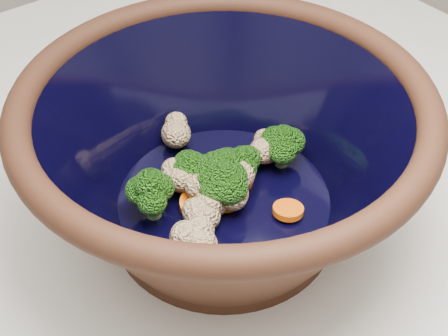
{
  "coord_description": "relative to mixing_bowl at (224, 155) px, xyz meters",
  "views": [
    {
      "loc": [
        -0.15,
        -0.24,
        1.35
      ],
      "look_at": [
        0.1,
        0.08,
        0.97
      ],
      "focal_mm": 50.0,
      "sensor_mm": 36.0,
      "label": 1
    }
  ],
  "objects": [
    {
      "name": "vegetable_pile",
      "position": [
        -0.01,
        0.01,
        -0.03
      ],
      "size": [
        0.18,
        0.17,
        0.06
      ],
      "color": "#608442",
      "rests_on": "mixing_bowl"
    },
    {
      "name": "mixing_bowl",
      "position": [
        0.0,
        0.0,
        0.0
      ],
      "size": [
        0.35,
        0.35,
        0.16
      ],
      "rotation": [
        0.0,
        0.0,
        0.01
      ],
      "color": "black",
      "rests_on": "counter"
    }
  ]
}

